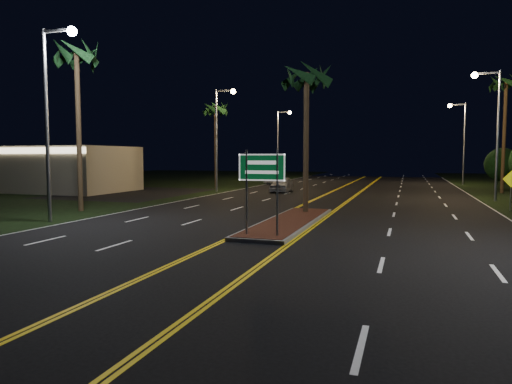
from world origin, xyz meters
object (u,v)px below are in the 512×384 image
at_px(palm_left_near, 76,56).
at_px(palm_right_far, 506,84).
at_px(palm_median, 307,77).
at_px(car_near, 282,183).
at_px(commercial_building, 47,169).
at_px(streetlight_right_far, 461,134).
at_px(palm_left_far, 216,109).
at_px(streetlight_left_near, 53,102).
at_px(streetlight_right_mid, 492,120).
at_px(car_far, 274,177).
at_px(warning_sign, 511,185).
at_px(shrub_far, 502,165).
at_px(highway_sign, 262,175).
at_px(median_island, 289,222).
at_px(streetlight_left_mid, 220,128).
at_px(streetlight_left_far, 281,137).

bearing_deg(palm_left_near, palm_right_far, 41.01).
distance_m(palm_median, car_near, 16.94).
bearing_deg(commercial_building, palm_right_far, 14.47).
distance_m(commercial_building, streetlight_right_far, 42.88).
bearing_deg(palm_left_far, palm_left_near, -89.14).
xyz_separation_m(streetlight_left_near, streetlight_right_mid, (21.23, 18.00, 0.00)).
distance_m(streetlight_right_far, car_far, 21.20).
height_order(palm_left_far, car_far, palm_left_far).
xyz_separation_m(palm_left_far, warning_sign, (23.60, -11.97, -6.26)).
distance_m(palm_right_far, car_near, 20.52).
bearing_deg(car_far, streetlight_right_far, 11.92).
height_order(streetlight_right_mid, palm_right_far, palm_right_far).
height_order(streetlight_right_far, palm_left_far, streetlight_right_far).
bearing_deg(shrub_far, highway_sign, -112.57).
distance_m(streetlight_left_near, palm_median, 12.55).
height_order(commercial_building, streetlight_left_near, streetlight_left_near).
distance_m(median_island, palm_median, 8.00).
xyz_separation_m(commercial_building, shrub_far, (39.80, 16.01, 0.33)).
distance_m(streetlight_right_mid, warning_sign, 7.28).
bearing_deg(car_near, palm_left_far, 154.71).
xyz_separation_m(streetlight_left_mid, palm_left_far, (-2.19, 4.00, 2.09)).
bearing_deg(streetlight_right_mid, palm_left_near, -148.80).
bearing_deg(car_far, warning_sign, -47.88).
xyz_separation_m(palm_right_far, shrub_far, (1.00, 6.00, -6.81)).
bearing_deg(palm_left_near, car_far, 84.01).
bearing_deg(shrub_far, median_island, -115.45).
xyz_separation_m(median_island, streetlight_left_near, (-10.61, -3.00, 5.57)).
height_order(streetlight_left_far, palm_left_near, palm_left_near).
bearing_deg(highway_sign, streetlight_left_far, 104.44).
bearing_deg(median_island, streetlight_right_mid, 54.72).
distance_m(palm_median, palm_right_far, 23.40).
height_order(highway_sign, commercial_building, commercial_building).
bearing_deg(car_near, streetlight_left_near, -108.83).
relative_size(streetlight_right_mid, palm_right_far, 0.87).
bearing_deg(car_far, streetlight_left_far, 98.07).
relative_size(streetlight_left_far, palm_right_far, 0.87).
distance_m(highway_sign, palm_median, 9.11).
distance_m(highway_sign, palm_right_far, 30.81).
distance_m(streetlight_right_far, palm_right_far, 12.69).
height_order(streetlight_right_mid, palm_median, streetlight_right_mid).
bearing_deg(palm_left_near, median_island, -4.57).
distance_m(palm_left_near, palm_left_far, 20.02).
bearing_deg(palm_median, highway_sign, -90.00).
distance_m(streetlight_left_near, palm_left_near, 5.36).
relative_size(streetlight_left_near, streetlight_right_far, 1.00).
distance_m(car_near, warning_sign, 18.58).
height_order(commercial_building, palm_left_far, palm_left_far).
relative_size(highway_sign, palm_median, 0.39).
bearing_deg(shrub_far, car_far, 177.14).
height_order(median_island, warning_sign, warning_sign).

